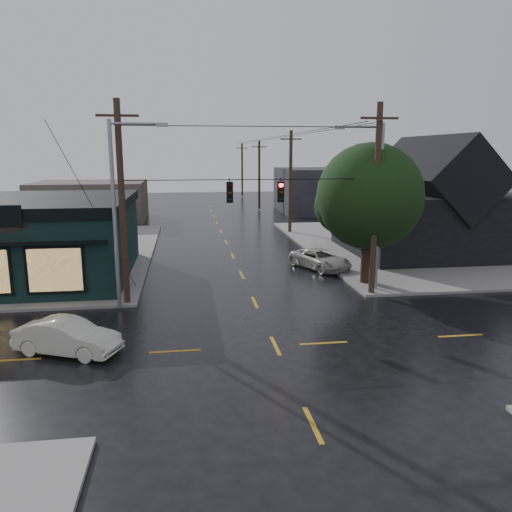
{
  "coord_description": "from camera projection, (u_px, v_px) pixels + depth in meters",
  "views": [
    {
      "loc": [
        -3.45,
        -18.62,
        7.64
      ],
      "look_at": [
        -0.21,
        4.06,
        2.87
      ],
      "focal_mm": 35.0,
      "sensor_mm": 36.0,
      "label": 1
    }
  ],
  "objects": [
    {
      "name": "ground_plane",
      "position": [
        275.0,
        346.0,
        20.08
      ],
      "size": [
        160.0,
        160.0,
        0.0
      ],
      "primitive_type": "plane",
      "color": "black"
    },
    {
      "name": "sidewalk_ne",
      "position": [
        465.0,
        243.0,
        42.21
      ],
      "size": [
        28.0,
        28.0,
        0.15
      ],
      "primitive_type": "cube",
      "color": "gray",
      "rests_on": "ground"
    },
    {
      "name": "ne_building",
      "position": [
        431.0,
        195.0,
        37.72
      ],
      "size": [
        12.6,
        11.6,
        8.75
      ],
      "color": "black",
      "rests_on": "ground"
    },
    {
      "name": "corner_tree",
      "position": [
        370.0,
        197.0,
        28.39
      ],
      "size": [
        6.09,
        6.09,
        8.08
      ],
      "color": "black",
      "rests_on": "ground"
    },
    {
      "name": "utility_pole_nw",
      "position": [
        128.0,
        305.0,
        25.48
      ],
      "size": [
        2.0,
        0.32,
        10.15
      ],
      "primitive_type": null,
      "color": "black",
      "rests_on": "ground"
    },
    {
      "name": "utility_pole_ne",
      "position": [
        371.0,
        295.0,
        27.28
      ],
      "size": [
        2.0,
        0.32,
        10.15
      ],
      "primitive_type": null,
      "color": "black",
      "rests_on": "ground"
    },
    {
      "name": "utility_pole_far_a",
      "position": [
        290.0,
        233.0,
        48.11
      ],
      "size": [
        2.0,
        0.32,
        9.65
      ],
      "primitive_type": null,
      "color": "black",
      "rests_on": "ground"
    },
    {
      "name": "utility_pole_far_b",
      "position": [
        259.0,
        210.0,
        67.5
      ],
      "size": [
        2.0,
        0.32,
        9.15
      ],
      "primitive_type": null,
      "color": "black",
      "rests_on": "ground"
    },
    {
      "name": "utility_pole_far_c",
      "position": [
        242.0,
        197.0,
        86.88
      ],
      "size": [
        2.0,
        0.32,
        9.15
      ],
      "primitive_type": null,
      "color": "black",
      "rests_on": "ground"
    },
    {
      "name": "span_signal_assembly",
      "position": [
        255.0,
        191.0,
        25.23
      ],
      "size": [
        13.0,
        0.48,
        1.23
      ],
      "color": "black",
      "rests_on": "ground"
    },
    {
      "name": "streetlight_nw",
      "position": [
        120.0,
        309.0,
        24.76
      ],
      "size": [
        5.4,
        0.3,
        9.15
      ],
      "primitive_type": null,
      "color": "gray",
      "rests_on": "ground"
    },
    {
      "name": "streetlight_ne",
      "position": [
        375.0,
        291.0,
        28.02
      ],
      "size": [
        5.4,
        0.3,
        9.15
      ],
      "primitive_type": null,
      "color": "gray",
      "rests_on": "ground"
    },
    {
      "name": "bg_building_west",
      "position": [
        91.0,
        201.0,
        56.46
      ],
      "size": [
        12.0,
        10.0,
        4.4
      ],
      "primitive_type": "cube",
      "color": "#3F352D",
      "rests_on": "ground"
    },
    {
      "name": "bg_building_east",
      "position": [
        334.0,
        190.0,
        65.33
      ],
      "size": [
        14.0,
        12.0,
        5.6
      ],
      "primitive_type": "cube",
      "color": "black",
      "rests_on": "ground"
    },
    {
      "name": "sedan_cream",
      "position": [
        67.0,
        337.0,
        19.17
      ],
      "size": [
        4.35,
        2.91,
        1.36
      ],
      "primitive_type": "imported",
      "rotation": [
        0.0,
        0.0,
        1.17
      ],
      "color": "beige",
      "rests_on": "ground"
    },
    {
      "name": "suv_silver",
      "position": [
        320.0,
        259.0,
        33.22
      ],
      "size": [
        3.89,
        5.22,
        1.32
      ],
      "primitive_type": "imported",
      "rotation": [
        0.0,
        0.0,
        0.41
      ],
      "color": "#B4B1A6",
      "rests_on": "ground"
    }
  ]
}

